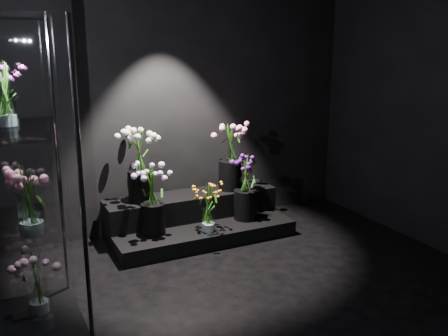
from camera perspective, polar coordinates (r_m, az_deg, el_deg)
floor at (r=4.05m, az=5.75°, el=-15.34°), size 4.00×4.00×0.00m
wall_back at (r=5.34m, az=-5.27°, el=7.94°), size 4.00×0.00×4.00m
display_riser at (r=5.30m, az=-3.23°, el=-5.75°), size 1.85×0.82×0.41m
display_case at (r=3.44m, az=-21.77°, el=-2.32°), size 0.59×0.98×2.15m
bouquet_orange_bells at (r=4.91m, az=-1.80°, el=-4.46°), size 0.33×0.33×0.49m
bouquet_lilac at (r=4.85m, az=-8.20°, el=-2.99°), size 0.41×0.41×0.71m
bouquet_purple at (r=5.23m, az=2.55°, el=-2.00°), size 0.35×0.35×0.69m
bouquet_cream_roses at (r=5.04m, az=-9.61°, el=1.02°), size 0.45×0.45×0.77m
bouquet_pink_roses at (r=5.37m, az=0.72°, el=1.81°), size 0.42×0.42×0.73m
bouquet_case_pink at (r=3.26m, az=-21.35°, el=-3.33°), size 0.37×0.37×0.44m
bouquet_case_magenta at (r=3.44m, az=-23.73°, el=7.79°), size 0.30×0.30×0.39m
bouquet_case_base_pink at (r=3.87m, az=-20.59°, el=-11.92°), size 0.35×0.35×0.47m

